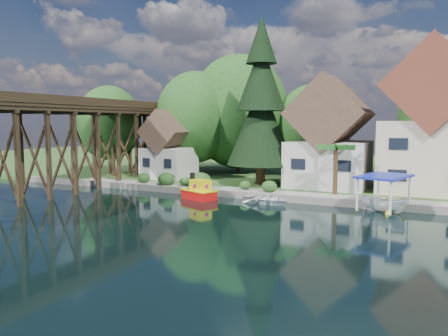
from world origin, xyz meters
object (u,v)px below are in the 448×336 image
(conifer, at_px, (261,105))
(boat_yellow, at_px, (389,204))
(house_left, at_px, (330,140))
(tugboat, at_px, (199,191))
(shed, at_px, (169,149))
(trestle_bridge, at_px, (76,138))
(palm_tree, at_px, (336,149))
(boat_white_a, at_px, (266,198))
(boat_canopy, at_px, (384,197))
(house_center, at_px, (430,127))

(conifer, height_order, boat_yellow, conifer)
(house_left, relative_size, boat_yellow, 4.48)
(tugboat, distance_m, boat_yellow, 15.95)
(shed, bearing_deg, boat_yellow, -16.76)
(trestle_bridge, xyz_separation_m, palm_tree, (24.66, 5.40, -0.75))
(boat_white_a, distance_m, boat_canopy, 9.51)
(boat_canopy, bearing_deg, tugboat, -176.55)
(conifer, bearing_deg, palm_tree, -20.85)
(palm_tree, xyz_separation_m, tugboat, (-11.14, -4.54, -3.89))
(boat_canopy, bearing_deg, shed, 162.61)
(tugboat, bearing_deg, house_center, 29.53)
(house_left, relative_size, boat_white_a, 2.63)
(trestle_bridge, relative_size, tugboat, 11.96)
(house_center, distance_m, boat_canopy, 11.25)
(house_left, xyz_separation_m, tugboat, (-9.48, -9.97, -4.43))
(boat_canopy, relative_size, boat_yellow, 2.09)
(boat_canopy, bearing_deg, conifer, 151.87)
(house_center, height_order, conifer, conifer)
(house_left, bearing_deg, tugboat, -133.57)
(conifer, xyz_separation_m, boat_canopy, (12.55, -6.71, -7.40))
(boat_white_a, relative_size, boat_canopy, 0.82)
(shed, bearing_deg, tugboat, -44.83)
(tugboat, bearing_deg, boat_yellow, 3.99)
(shed, bearing_deg, boat_white_a, -27.82)
(house_left, distance_m, palm_tree, 5.71)
(house_left, xyz_separation_m, boat_yellow, (6.43, -8.86, -4.49))
(palm_tree, bearing_deg, house_center, 38.94)
(house_left, bearing_deg, boat_white_a, -110.50)
(boat_white_a, bearing_deg, house_left, -6.63)
(house_left, relative_size, palm_tree, 2.35)
(house_center, distance_m, boat_white_a, 16.86)
(house_left, bearing_deg, boat_yellow, -54.02)
(trestle_bridge, distance_m, conifer, 18.84)
(house_center, distance_m, conifer, 15.92)
(house_left, relative_size, shed, 1.40)
(boat_canopy, height_order, boat_yellow, boat_canopy)
(palm_tree, bearing_deg, tugboat, -157.84)
(palm_tree, xyz_separation_m, boat_white_a, (-5.09, -3.75, -4.16))
(house_left, relative_size, house_center, 0.79)
(trestle_bridge, bearing_deg, tugboat, 3.64)
(boat_canopy, bearing_deg, house_center, 72.76)
(tugboat, height_order, boat_canopy, boat_canopy)
(house_left, bearing_deg, house_center, 3.18)
(shed, relative_size, tugboat, 2.12)
(trestle_bridge, height_order, palm_tree, trestle_bridge)
(palm_tree, bearing_deg, house_left, 106.97)
(trestle_bridge, distance_m, palm_tree, 25.25)
(trestle_bridge, distance_m, boat_yellow, 29.87)
(house_left, xyz_separation_m, conifer, (-6.51, -2.32, 3.49))
(shed, xyz_separation_m, boat_yellow, (24.43, -7.36, -3.18))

